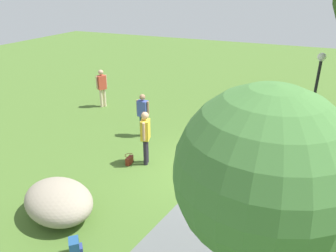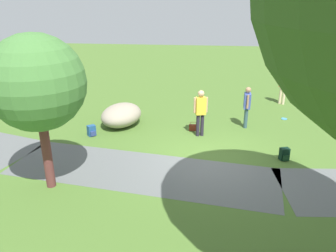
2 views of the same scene
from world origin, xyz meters
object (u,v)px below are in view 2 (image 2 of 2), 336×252
object	(u,v)px
woman_with_handbag	(201,110)
handbag_on_grass	(193,127)
young_tree_near_path	(37,83)
frisbee_on_grass	(284,119)
man_near_boulder	(247,105)
passerby_on_path	(284,83)
backpack_by_boulder	(92,131)
spare_backpack_on_lawn	(284,154)
lawn_boulder	(121,115)

from	to	relation	value
woman_with_handbag	handbag_on_grass	world-z (taller)	woman_with_handbag
young_tree_near_path	frisbee_on_grass	world-z (taller)	young_tree_near_path
young_tree_near_path	woman_with_handbag	distance (m)	5.92
man_near_boulder	passerby_on_path	size ratio (longest dim) A/B	0.94
handbag_on_grass	backpack_by_boulder	bearing A→B (deg)	13.36
frisbee_on_grass	spare_backpack_on_lawn	bearing A→B (deg)	78.30
young_tree_near_path	man_near_boulder	world-z (taller)	young_tree_near_path
woman_with_handbag	handbag_on_grass	size ratio (longest dim) A/B	5.35
backpack_by_boulder	handbag_on_grass	bearing A→B (deg)	-166.64
lawn_boulder	spare_backpack_on_lawn	xyz separation A→B (m)	(-5.81, 2.41, -0.24)
backpack_by_boulder	frisbee_on_grass	world-z (taller)	backpack_by_boulder
lawn_boulder	handbag_on_grass	distance (m)	2.88
woman_with_handbag	frisbee_on_grass	distance (m)	4.20
passerby_on_path	frisbee_on_grass	distance (m)	2.32
man_near_boulder	backpack_by_boulder	distance (m)	5.96
lawn_boulder	man_near_boulder	bearing A→B (deg)	-176.41
man_near_boulder	backpack_by_boulder	xyz separation A→B (m)	(5.73, 1.46, -0.74)
backpack_by_boulder	young_tree_near_path	bearing A→B (deg)	89.48
woman_with_handbag	backpack_by_boulder	bearing A→B (deg)	6.02
young_tree_near_path	frisbee_on_grass	size ratio (longest dim) A/B	17.04
lawn_boulder	spare_backpack_on_lawn	world-z (taller)	lawn_boulder
woman_with_handbag	spare_backpack_on_lawn	bearing A→B (deg)	148.12
young_tree_near_path	woman_with_handbag	bearing A→B (deg)	-135.47
frisbee_on_grass	woman_with_handbag	bearing A→B (deg)	31.31
lawn_boulder	passerby_on_path	size ratio (longest dim) A/B	1.31
man_near_boulder	lawn_boulder	bearing A→B (deg)	3.59
spare_backpack_on_lawn	passerby_on_path	bearing A→B (deg)	-100.30
handbag_on_grass	backpack_by_boulder	size ratio (longest dim) A/B	0.81
handbag_on_grass	woman_with_handbag	bearing A→B (deg)	119.00
man_near_boulder	passerby_on_path	distance (m)	3.75
spare_backpack_on_lawn	handbag_on_grass	bearing A→B (deg)	-35.92
woman_with_handbag	spare_backpack_on_lawn	size ratio (longest dim) A/B	4.34
woman_with_handbag	frisbee_on_grass	xyz separation A→B (m)	(-3.49, -2.12, -1.00)
woman_with_handbag	frisbee_on_grass	world-z (taller)	woman_with_handbag
passerby_on_path	frisbee_on_grass	xyz separation A→B (m)	(0.28, 2.08, -0.99)
passerby_on_path	frisbee_on_grass	size ratio (longest dim) A/B	7.11
passerby_on_path	frisbee_on_grass	bearing A→B (deg)	82.30
young_tree_near_path	passerby_on_path	xyz separation A→B (m)	(-7.77, -8.14, -1.89)
young_tree_near_path	woman_with_handbag	world-z (taller)	young_tree_near_path
handbag_on_grass	spare_backpack_on_lawn	xyz separation A→B (m)	(-2.96, 2.14, 0.05)
woman_with_handbag	man_near_boulder	size ratio (longest dim) A/B	1.07
woman_with_handbag	man_near_boulder	world-z (taller)	woman_with_handbag
young_tree_near_path	backpack_by_boulder	xyz separation A→B (m)	(-0.03, -3.52, -2.70)
frisbee_on_grass	young_tree_near_path	bearing A→B (deg)	38.97
passerby_on_path	lawn_boulder	bearing A→B (deg)	26.80
man_near_boulder	spare_backpack_on_lawn	xyz separation A→B (m)	(-0.94, 2.72, -0.74)
man_near_boulder	backpack_by_boulder	bearing A→B (deg)	14.25
lawn_boulder	man_near_boulder	size ratio (longest dim) A/B	1.39
backpack_by_boulder	spare_backpack_on_lawn	world-z (taller)	same
woman_with_handbag	spare_backpack_on_lawn	world-z (taller)	woman_with_handbag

